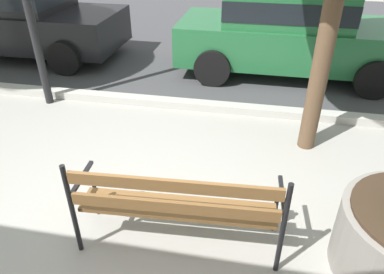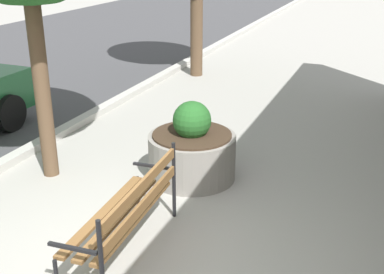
{
  "view_description": "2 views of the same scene",
  "coord_description": "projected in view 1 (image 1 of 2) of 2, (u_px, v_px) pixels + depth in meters",
  "views": [
    {
      "loc": [
        0.85,
        -2.1,
        2.63
      ],
      "look_at": [
        0.29,
        0.87,
        0.75
      ],
      "focal_mm": 33.81,
      "sensor_mm": 36.0,
      "label": 1
    },
    {
      "loc": [
        -3.57,
        -2.1,
        3.1
      ],
      "look_at": [
        2.24,
        0.26,
        0.6
      ],
      "focal_mm": 46.67,
      "sensor_mm": 36.0,
      "label": 2
    }
  ],
  "objects": [
    {
      "name": "ground_plane",
      "position": [
        143.0,
        254.0,
        3.28
      ],
      "size": [
        80.0,
        80.0,
        0.0
      ],
      "primitive_type": "plane",
      "color": "#9E9B93"
    },
    {
      "name": "parked_car_black",
      "position": [
        18.0,
        15.0,
        7.41
      ],
      "size": [
        4.12,
        1.95,
        1.56
      ],
      "color": "black",
      "rests_on": "ground"
    },
    {
      "name": "curb_stone",
      "position": [
        198.0,
        105.0,
        5.67
      ],
      "size": [
        60.0,
        0.2,
        0.12
      ],
      "primitive_type": "cube",
      "color": "#B2AFA8",
      "rests_on": "ground"
    },
    {
      "name": "parked_car_green",
      "position": [
        290.0,
        29.0,
        6.54
      ],
      "size": [
        4.12,
        1.95,
        1.56
      ],
      "color": "#236638",
      "rests_on": "ground"
    },
    {
      "name": "park_bench",
      "position": [
        177.0,
        201.0,
        3.08
      ],
      "size": [
        1.83,
        0.64,
        0.95
      ],
      "color": "brown",
      "rests_on": "ground"
    },
    {
      "name": "street_surface",
      "position": [
        229.0,
        29.0,
        9.53
      ],
      "size": [
        60.0,
        9.0,
        0.01
      ],
      "primitive_type": "cube",
      "color": "#424244",
      "rests_on": "ground"
    }
  ]
}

